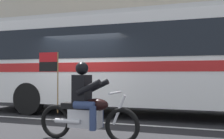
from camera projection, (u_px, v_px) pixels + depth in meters
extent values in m
plane|color=black|center=(82.00, 118.00, 8.61)|extent=(60.00, 60.00, 0.00)
cube|color=gray|center=(130.00, 101.00, 13.40)|extent=(28.00, 3.80, 0.15)
cube|color=silver|center=(72.00, 121.00, 8.05)|extent=(26.60, 0.14, 0.01)
cube|color=#384C60|center=(140.00, 23.00, 15.21)|extent=(25.76, 0.10, 1.40)
cube|color=white|center=(154.00, 61.00, 9.09)|extent=(12.56, 2.66, 2.70)
cube|color=black|center=(154.00, 44.00, 9.10)|extent=(11.56, 2.69, 0.96)
cube|color=red|center=(154.00, 67.00, 9.08)|extent=(12.31, 2.69, 0.28)
cube|color=silver|center=(154.00, 17.00, 9.11)|extent=(12.31, 2.53, 0.16)
cylinder|color=black|center=(29.00, 99.00, 9.30)|extent=(1.04, 0.30, 1.04)
torus|color=black|center=(122.00, 126.00, 5.37)|extent=(0.69, 0.10, 0.69)
torus|color=black|center=(56.00, 121.00, 5.89)|extent=(0.69, 0.10, 0.69)
cube|color=silver|center=(85.00, 118.00, 5.65)|extent=(0.64, 0.29, 0.36)
ellipsoid|color=black|center=(97.00, 105.00, 5.56)|extent=(0.48, 0.29, 0.24)
cube|color=black|center=(76.00, 106.00, 5.72)|extent=(0.56, 0.27, 0.12)
cylinder|color=silver|center=(119.00, 110.00, 5.40)|extent=(0.28, 0.06, 0.58)
cylinder|color=silver|center=(115.00, 93.00, 5.43)|extent=(0.05, 0.64, 0.04)
cylinder|color=silver|center=(68.00, 121.00, 5.61)|extent=(0.55, 0.10, 0.09)
cube|color=black|center=(82.00, 89.00, 5.68)|extent=(0.28, 0.36, 0.56)
sphere|color=black|center=(82.00, 68.00, 5.69)|extent=(0.26, 0.26, 0.26)
cylinder|color=navy|center=(92.00, 103.00, 5.80)|extent=(0.42, 0.16, 0.15)
cylinder|color=navy|center=(100.00, 116.00, 5.73)|extent=(0.13, 0.13, 0.46)
cylinder|color=navy|center=(84.00, 105.00, 5.46)|extent=(0.42, 0.16, 0.15)
cylinder|color=navy|center=(93.00, 118.00, 5.39)|extent=(0.13, 0.13, 0.46)
cylinder|color=black|center=(97.00, 87.00, 5.79)|extent=(0.52, 0.12, 0.32)
cylinder|color=black|center=(88.00, 88.00, 5.41)|extent=(0.52, 0.12, 0.32)
cylinder|color=olive|center=(58.00, 82.00, 5.88)|extent=(0.02, 0.02, 1.25)
cube|color=red|center=(48.00, 57.00, 5.97)|extent=(0.44, 0.03, 0.20)
cube|color=black|center=(48.00, 67.00, 5.97)|extent=(0.44, 0.03, 0.20)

